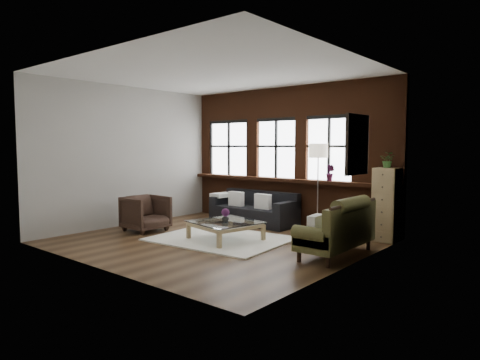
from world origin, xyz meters
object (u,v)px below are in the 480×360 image
Objects in this scene: drawer_chest at (387,205)px; floor_lamp at (318,184)px; vase at (225,218)px; vintage_settee at (336,228)px; dark_sofa at (253,208)px; coffee_table at (225,231)px; armchair at (146,213)px.

floor_lamp is (-1.55, 0.08, 0.31)m from drawer_chest.
vase is 0.10× the size of drawer_chest.
vintage_settee is 1.22× the size of drawer_chest.
vintage_settee is (2.87, -1.44, 0.08)m from dark_sofa.
floor_lamp is at bearing 67.04° from coffee_table.
floor_lamp is at bearing -47.72° from armchair.
floor_lamp is (0.86, 2.03, 0.83)m from coffee_table.
dark_sofa is 14.58× the size of vase.
vase is (-2.18, -0.33, -0.01)m from vintage_settee.
floor_lamp reaches higher than vase.
armchair is 4.96m from drawer_chest.
drawer_chest is at bearing -60.27° from armchair.
dark_sofa is 1.48× the size of drawer_chest.
vase reaches higher than coffee_table.
vintage_settee is 11.99× the size of vase.
floor_lamp is at bearing 67.04° from vase.
drawer_chest reaches higher than vase.
vase is at bearing -68.52° from dark_sofa.
floor_lamp reaches higher than drawer_chest.
drawer_chest reaches higher than dark_sofa.
armchair is 5.85× the size of vase.
vintage_settee is at bearing -52.29° from floor_lamp.
armchair is at bearing -168.49° from vase.
dark_sofa is 2.50m from armchair.
drawer_chest is at bearing 38.98° from vase.
drawer_chest reaches higher than vintage_settee.
armchair is at bearing -151.71° from drawer_chest.
dark_sofa is 1.91m from coffee_table.
floor_lamp is at bearing 127.71° from vintage_settee.
drawer_chest is 1.58m from floor_lamp.
drawer_chest is 0.70× the size of floor_lamp.
dark_sofa is 1.03× the size of floor_lamp.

